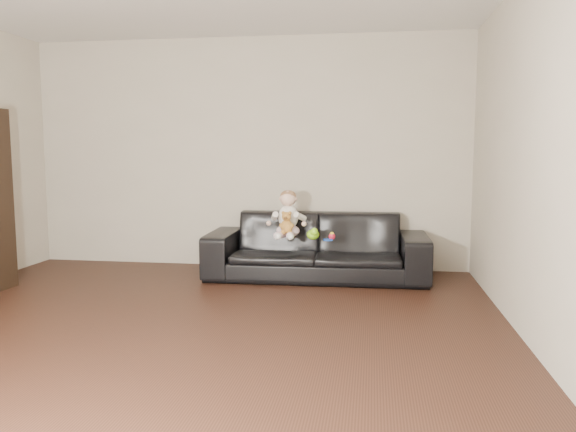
% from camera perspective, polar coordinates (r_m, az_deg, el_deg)
% --- Properties ---
extents(floor, '(5.50, 5.50, 0.00)m').
position_cam_1_polar(floor, '(4.05, -12.96, -12.68)').
color(floor, black).
rests_on(floor, ground).
extents(wall_back, '(5.00, 0.00, 5.00)m').
position_cam_1_polar(wall_back, '(6.46, -4.23, 6.36)').
color(wall_back, '#B5AB98').
rests_on(wall_back, ground).
extents(wall_right, '(0.00, 5.50, 5.50)m').
position_cam_1_polar(wall_right, '(3.70, 25.50, 5.58)').
color(wall_right, '#B5AB98').
rests_on(wall_right, ground).
extents(sofa, '(2.31, 0.94, 0.67)m').
position_cam_1_polar(sofa, '(5.91, 2.92, -3.07)').
color(sofa, black).
rests_on(sofa, floor).
extents(baby, '(0.34, 0.41, 0.49)m').
position_cam_1_polar(baby, '(5.78, -0.02, -0.07)').
color(baby, silver).
rests_on(baby, sofa).
extents(teddy_bear, '(0.13, 0.13, 0.23)m').
position_cam_1_polar(teddy_bear, '(5.63, -0.15, -0.71)').
color(teddy_bear, '#AE7731').
rests_on(teddy_bear, sofa).
extents(toy_green, '(0.16, 0.18, 0.11)m').
position_cam_1_polar(toy_green, '(5.64, 2.55, -1.89)').
color(toy_green, '#8FE71B').
rests_on(toy_green, sofa).
extents(toy_rattle, '(0.08, 0.08, 0.07)m').
position_cam_1_polar(toy_rattle, '(5.65, 4.49, -2.09)').
color(toy_rattle, red).
rests_on(toy_rattle, sofa).
extents(toy_blue_disc, '(0.11, 0.11, 0.01)m').
position_cam_1_polar(toy_blue_disc, '(5.61, 4.09, -2.42)').
color(toy_blue_disc, blue).
rests_on(toy_blue_disc, sofa).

